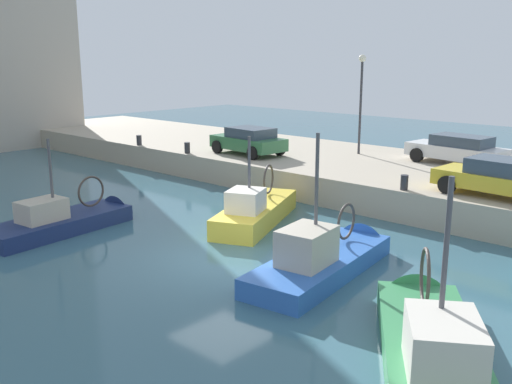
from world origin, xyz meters
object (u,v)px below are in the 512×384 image
fishing_boat_navy (70,226)px  parked_car_green (249,140)px  fishing_boat_yellow (258,218)px  parked_car_yellow (501,177)px  mooring_bollard_south (404,182)px  quay_streetlamp (361,88)px  parked_car_white (458,149)px  fishing_boat_blue (327,265)px  mooring_bollard_north (139,140)px  fishing_boat_green (429,353)px  mooring_bollard_mid (187,148)px

fishing_boat_navy → parked_car_green: fishing_boat_navy is taller
fishing_boat_yellow → parked_car_yellow: bearing=-55.2°
mooring_bollard_south → quay_streetlamp: quay_streetlamp is taller
parked_car_white → fishing_boat_blue: bearing=-172.6°
parked_car_white → quay_streetlamp: bearing=96.6°
fishing_boat_yellow → mooring_bollard_north: size_ratio=11.20×
fishing_boat_navy → mooring_bollard_south: bearing=-43.0°
mooring_bollard_south → mooring_bollard_north: bearing=90.0°
fishing_boat_yellow → quay_streetlamp: (9.19, 1.57, 4.34)m
fishing_boat_yellow → quay_streetlamp: bearing=9.7°
parked_car_green → parked_car_yellow: 12.47m
fishing_boat_green → quay_streetlamp: (14.30, 10.83, 4.30)m
parked_car_green → mooring_bollard_south: parked_car_green is taller
fishing_boat_yellow → quay_streetlamp: quay_streetlamp is taller
fishing_boat_navy → parked_car_yellow: size_ratio=1.39×
parked_car_green → fishing_boat_blue: bearing=-127.0°
parked_car_white → parked_car_yellow: 6.16m
quay_streetlamp → mooring_bollard_south: bearing=-135.6°
fishing_boat_green → mooring_bollard_south: (8.65, 5.29, 1.32)m
fishing_boat_green → fishing_boat_blue: size_ratio=1.04×
mooring_bollard_mid → fishing_boat_green: bearing=-116.6°
mooring_bollard_mid → mooring_bollard_south: bearing=-90.0°
fishing_boat_blue → mooring_bollard_south: fishing_boat_blue is taller
fishing_boat_green → mooring_bollard_mid: fishing_boat_green is taller
parked_car_white → mooring_bollard_mid: bearing=118.9°
quay_streetlamp → mooring_bollard_north: bearing=118.4°
fishing_boat_green → mooring_bollard_north: bearing=67.9°
fishing_boat_yellow → parked_car_yellow: (4.81, -6.93, 1.78)m
fishing_boat_navy → mooring_bollard_mid: (8.81, 3.80, 1.37)m
mooring_bollard_mid → fishing_boat_yellow: bearing=-113.8°
fishing_boat_blue → parked_car_green: (7.79, 10.35, 1.75)m
fishing_boat_blue → mooring_bollard_mid: size_ratio=11.83×
fishing_boat_navy → mooring_bollard_mid: 9.69m
fishing_boat_blue → mooring_bollard_south: (5.95, 0.85, 1.33)m
parked_car_yellow → mooring_bollard_mid: 15.02m
parked_car_yellow → fishing_boat_navy: bearing=132.1°
mooring_bollard_mid → mooring_bollard_north: size_ratio=1.00×
parked_car_white → parked_car_yellow: bearing=-143.2°
fishing_boat_yellow → mooring_bollard_south: fishing_boat_yellow is taller
parked_car_yellow → mooring_bollard_north: parked_car_yellow is taller
parked_car_yellow → mooring_bollard_south: size_ratio=7.92×
parked_car_yellow → quay_streetlamp: size_ratio=0.90×
mooring_bollard_mid → quay_streetlamp: size_ratio=0.11×
quay_streetlamp → parked_car_white: bearing=-83.4°
parked_car_white → mooring_bollard_north: parked_car_white is taller
mooring_bollard_north → mooring_bollard_south: bearing=-90.0°
fishing_boat_green → fishing_boat_yellow: (5.11, 9.26, -0.04)m
fishing_boat_green → fishing_boat_navy: 13.49m
mooring_bollard_north → fishing_boat_blue: bearing=-109.4°
mooring_bollard_mid → fishing_boat_navy: bearing=-156.7°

